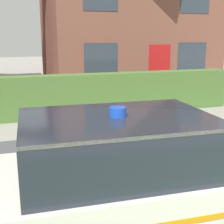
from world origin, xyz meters
TOP-DOWN VIEW (x-y plane):
  - road_strip at (0.00, 4.03)m, footprint 28.00×5.73m
  - garden_hedge at (-1.23, 8.85)m, footprint 11.50×0.59m
  - police_car at (-1.30, 2.79)m, footprint 4.43×1.93m
  - house_right at (2.97, 14.96)m, footprint 8.02×6.85m
  - wheelie_bin at (2.58, 9.81)m, footprint 0.74×0.78m

SIDE VIEW (x-z plane):
  - road_strip at x=0.00m, z-range 0.00..0.01m
  - wheelie_bin at x=2.58m, z-range 0.00..1.15m
  - garden_hedge at x=-1.23m, z-range 0.00..1.30m
  - police_car at x=-1.30m, z-range -0.08..1.54m
  - house_right at x=2.97m, z-range 0.06..7.23m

